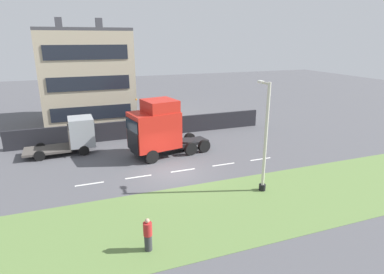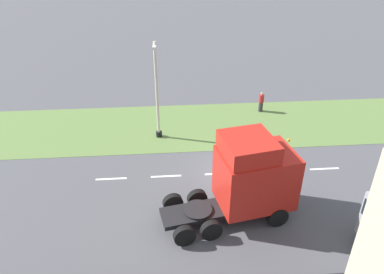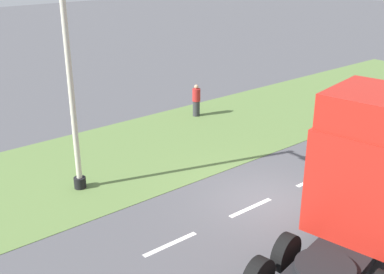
{
  "view_description": "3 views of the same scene",
  "coord_description": "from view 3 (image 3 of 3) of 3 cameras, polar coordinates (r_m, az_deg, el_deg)",
  "views": [
    {
      "loc": [
        -20.04,
        6.07,
        9.03
      ],
      "look_at": [
        0.82,
        -1.69,
        2.15
      ],
      "focal_mm": 30.0,
      "sensor_mm": 36.0,
      "label": 1
    },
    {
      "loc": [
        17.85,
        -3.78,
        13.19
      ],
      "look_at": [
        0.18,
        -2.38,
        2.72
      ],
      "focal_mm": 35.0,
      "sensor_mm": 36.0,
      "label": 2
    },
    {
      "loc": [
        9.22,
        -10.63,
        7.77
      ],
      "look_at": [
        -1.86,
        -1.6,
        2.08
      ],
      "focal_mm": 45.0,
      "sensor_mm": 36.0,
      "label": 3
    }
  ],
  "objects": [
    {
      "name": "ground_plane",
      "position": [
        16.07,
        8.73,
        -7.5
      ],
      "size": [
        120.0,
        120.0,
        0.0
      ],
      "primitive_type": "plane",
      "color": "#515156",
      "rests_on": "ground"
    },
    {
      "name": "grass_verge",
      "position": [
        20.12,
        -3.9,
        -1.06
      ],
      "size": [
        7.0,
        44.0,
        0.01
      ],
      "color": "#607F42",
      "rests_on": "ground"
    },
    {
      "name": "lane_markings",
      "position": [
        15.62,
        6.97,
        -8.31
      ],
      "size": [
        0.16,
        14.6,
        0.0
      ],
      "color": "white",
      "rests_on": "ground"
    },
    {
      "name": "lorry_cab",
      "position": [
        13.42,
        20.93,
        -4.08
      ],
      "size": [
        3.76,
        6.79,
        4.65
      ],
      "rotation": [
        0.0,
        0.0,
        0.19
      ],
      "color": "black",
      "rests_on": "ground"
    },
    {
      "name": "lamp_post",
      "position": [
        15.95,
        -13.88,
        3.59
      ],
      "size": [
        1.33,
        0.41,
        6.68
      ],
      "color": "black",
      "rests_on": "ground"
    },
    {
      "name": "pedestrian",
      "position": [
        23.42,
        0.52,
        4.31
      ],
      "size": [
        0.39,
        0.39,
        1.59
      ],
      "color": "#333338",
      "rests_on": "ground"
    }
  ]
}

